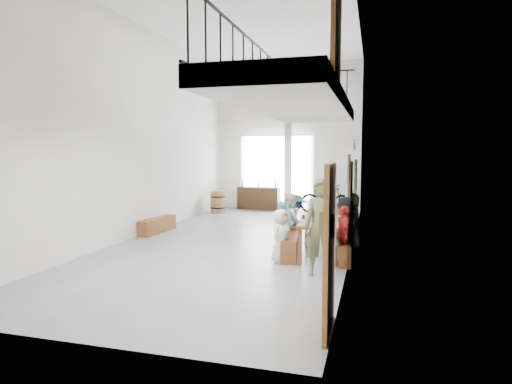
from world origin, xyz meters
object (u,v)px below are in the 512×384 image
(serving_counter, at_px, (259,198))
(bicycle_near, at_px, (309,200))
(side_bench, at_px, (158,225))
(host_standing, at_px, (322,227))
(tasting_table, at_px, (320,223))
(bench_inner, at_px, (291,243))
(oak_barrel, at_px, (218,202))

(serving_counter, bearing_deg, bicycle_near, -0.99)
(side_bench, distance_m, bicycle_near, 6.18)
(bicycle_near, bearing_deg, host_standing, -158.64)
(tasting_table, bearing_deg, host_standing, -86.03)
(bicycle_near, bearing_deg, side_bench, 157.73)
(bench_inner, distance_m, oak_barrel, 6.47)
(oak_barrel, relative_size, host_standing, 0.46)
(tasting_table, xyz_separation_m, serving_counter, (-3.14, 6.69, -0.28))
(side_bench, bearing_deg, serving_counter, 74.37)
(serving_counter, bearing_deg, tasting_table, -62.24)
(tasting_table, relative_size, host_standing, 1.15)
(host_standing, xyz_separation_m, bicycle_near, (-1.39, 8.02, -0.44))
(host_standing, bearing_deg, oak_barrel, 119.59)
(bench_inner, relative_size, side_bench, 1.38)
(bench_inner, bearing_deg, bicycle_near, 86.68)
(oak_barrel, distance_m, bicycle_near, 3.36)
(side_bench, relative_size, serving_counter, 0.89)
(bench_inner, xyz_separation_m, bicycle_near, (-0.54, 6.51, 0.21))
(oak_barrel, bearing_deg, bicycle_near, 20.78)
(host_standing, bearing_deg, bicycle_near, 95.82)
(tasting_table, relative_size, oak_barrel, 2.52)
(side_bench, xyz_separation_m, serving_counter, (1.47, 5.25, 0.22))
(tasting_table, xyz_separation_m, side_bench, (-4.61, 1.43, -0.50))
(bench_inner, xyz_separation_m, host_standing, (0.84, -1.51, 0.65))
(oak_barrel, xyz_separation_m, bicycle_near, (3.14, 1.19, 0.04))
(oak_barrel, relative_size, bicycle_near, 0.48)
(tasting_table, bearing_deg, side_bench, 158.45)
(bench_inner, bearing_deg, oak_barrel, 116.64)
(oak_barrel, height_order, host_standing, host_standing)
(bicycle_near, bearing_deg, serving_counter, 97.97)
(oak_barrel, bearing_deg, tasting_table, -51.20)
(host_standing, bearing_deg, serving_counter, 108.41)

